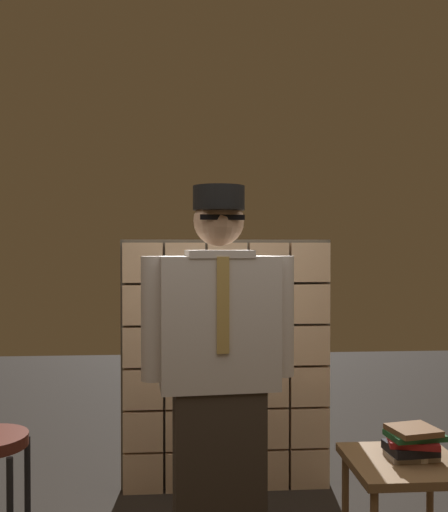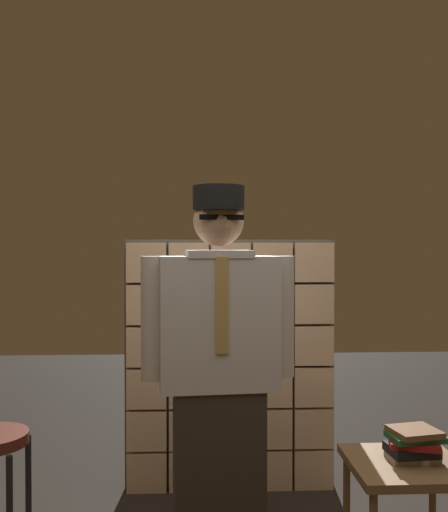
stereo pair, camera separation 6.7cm
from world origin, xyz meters
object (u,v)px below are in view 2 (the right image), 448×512
(standing_person, at_px, (219,373))
(side_table, at_px, (406,477))
(book_stack, at_px, (413,444))
(coffee_mug, at_px, (423,452))

(standing_person, distance_m, side_table, 1.00)
(book_stack, height_order, coffee_mug, book_stack)
(book_stack, bearing_deg, standing_person, 175.50)
(standing_person, distance_m, coffee_mug, 1.02)
(book_stack, bearing_deg, coffee_mug, -36.60)
(side_table, relative_size, book_stack, 2.01)
(standing_person, distance_m, book_stack, 0.97)
(standing_person, relative_size, book_stack, 6.72)
(coffee_mug, bearing_deg, book_stack, 143.40)
(coffee_mug, bearing_deg, standing_person, 174.10)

